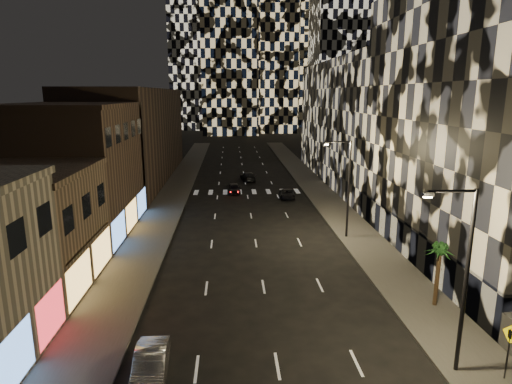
{
  "coord_description": "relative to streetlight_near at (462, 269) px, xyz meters",
  "views": [
    {
      "loc": [
        -2.19,
        -7.69,
        13.19
      ],
      "look_at": [
        -0.31,
        23.64,
        6.0
      ],
      "focal_mm": 30.0,
      "sensor_mm": 36.0,
      "label": 1
    }
  ],
  "objects": [
    {
      "name": "sidewalk_right",
      "position": [
        1.65,
        40.0,
        -5.28
      ],
      "size": [
        4.0,
        120.0,
        0.15
      ],
      "primitive_type": "cube",
      "color": "#47443F",
      "rests_on": "ground"
    },
    {
      "name": "car_dark_oncoming",
      "position": [
        -7.85,
        47.76,
        -4.66
      ],
      "size": [
        2.52,
        4.95,
        1.38
      ],
      "primitive_type": "imported",
      "rotation": [
        0.0,
        0.0,
        3.27
      ],
      "color": "black",
      "rests_on": "ground"
    },
    {
      "name": "car_dark_midlane",
      "position": [
        -10.12,
        39.3,
        -4.69
      ],
      "size": [
        1.83,
        3.98,
        1.32
      ],
      "primitive_type": "imported",
      "rotation": [
        0.0,
        0.0,
        0.07
      ],
      "color": "black",
      "rests_on": "ground"
    },
    {
      "name": "sidewalk_left",
      "position": [
        -18.35,
        40.0,
        -5.28
      ],
      "size": [
        4.0,
        120.0,
        0.15
      ],
      "primitive_type": "cube",
      "color": "#47443F",
      "rests_on": "ground"
    },
    {
      "name": "car_silver_parked",
      "position": [
        -14.44,
        0.37,
        -4.65
      ],
      "size": [
        1.72,
        4.34,
        1.41
      ],
      "primitive_type": "imported",
      "rotation": [
        0.0,
        0.0,
        0.05
      ],
      "color": "gray",
      "rests_on": "ground"
    },
    {
      "name": "car_dark_rightlane",
      "position": [
        -3.25,
        35.9,
        -4.8
      ],
      "size": [
        2.06,
        4.1,
        1.11
      ],
      "primitive_type": "imported",
      "rotation": [
        0.0,
        0.0,
        -0.06
      ],
      "color": "black",
      "rests_on": "ground"
    },
    {
      "name": "midrise_filler_right",
      "position": [
        11.65,
        47.0,
        3.65
      ],
      "size": [
        16.0,
        40.0,
        18.0
      ],
      "primitive_type": "cube",
      "color": "#232326",
      "rests_on": "ground"
    },
    {
      "name": "retail_filler_left",
      "position": [
        -25.35,
        50.0,
        1.65
      ],
      "size": [
        10.0,
        40.0,
        14.0
      ],
      "primitive_type": "cube",
      "color": "#4E3A2C",
      "rests_on": "ground"
    },
    {
      "name": "midrise_base",
      "position": [
        3.95,
        14.5,
        -3.85
      ],
      "size": [
        0.6,
        25.0,
        3.0
      ],
      "primitive_type": "cube",
      "color": "#383838",
      "rests_on": "ground"
    },
    {
      "name": "retail_brown",
      "position": [
        -25.35,
        23.5,
        0.65
      ],
      "size": [
        10.0,
        15.0,
        12.0
      ],
      "primitive_type": "cube",
      "color": "#4E3A2C",
      "rests_on": "ground"
    },
    {
      "name": "retail_tan",
      "position": [
        -25.35,
        11.0,
        -1.35
      ],
      "size": [
        10.0,
        10.0,
        8.0
      ],
      "primitive_type": "cube",
      "color": "brown",
      "rests_on": "ground"
    },
    {
      "name": "curb_left",
      "position": [
        -16.25,
        40.0,
        -5.28
      ],
      "size": [
        0.2,
        120.0,
        0.15
      ],
      "primitive_type": "cube",
      "color": "#4C4C47",
      "rests_on": "ground"
    },
    {
      "name": "streetlight_near",
      "position": [
        0.0,
        0.0,
        0.0
      ],
      "size": [
        2.55,
        0.25,
        9.0
      ],
      "color": "black",
      "rests_on": "sidewalk_right"
    },
    {
      "name": "ped_sign",
      "position": [
        2.19,
        -0.78,
        -3.33
      ],
      "size": [
        0.17,
        0.91,
        2.75
      ],
      "rotation": [
        0.0,
        0.0,
        0.13
      ],
      "color": "black",
      "rests_on": "sidewalk_right"
    },
    {
      "name": "streetlight_far",
      "position": [
        0.0,
        20.0,
        0.0
      ],
      "size": [
        2.55,
        0.25,
        9.0
      ],
      "color": "black",
      "rests_on": "sidewalk_right"
    },
    {
      "name": "palm_tree",
      "position": [
        2.28,
        6.44,
        -1.8
      ],
      "size": [
        2.07,
        2.11,
        4.13
      ],
      "color": "#47331E",
      "rests_on": "sidewalk_right"
    },
    {
      "name": "curb_right",
      "position": [
        -0.45,
        40.0,
        -5.28
      ],
      "size": [
        0.2,
        120.0,
        0.15
      ],
      "primitive_type": "cube",
      "color": "#4C4C47",
      "rests_on": "ground"
    }
  ]
}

